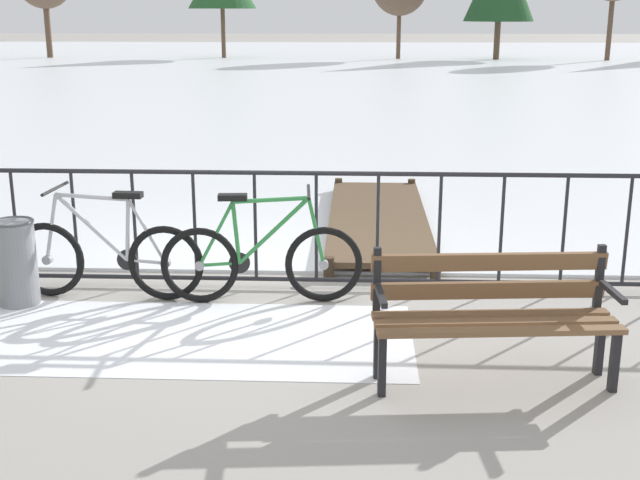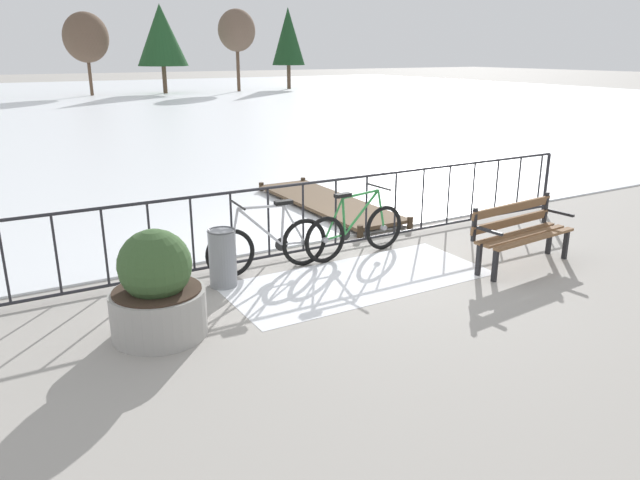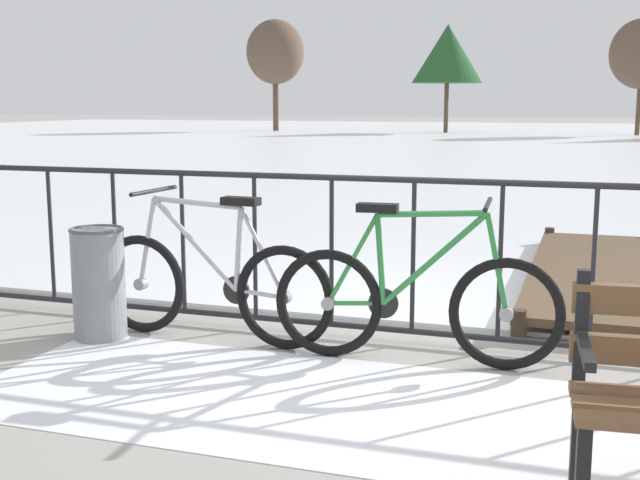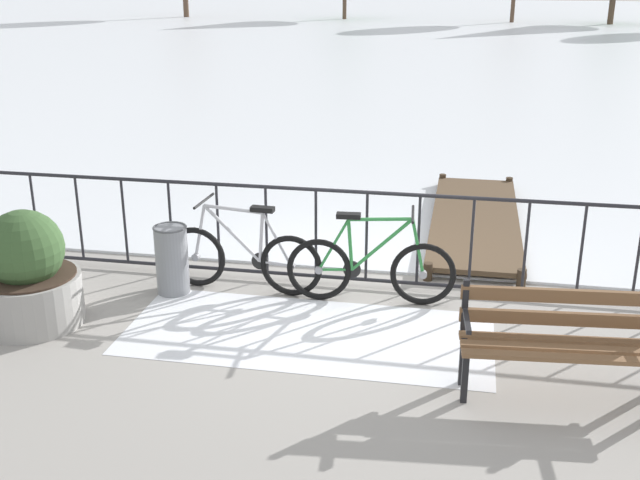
# 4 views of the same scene
# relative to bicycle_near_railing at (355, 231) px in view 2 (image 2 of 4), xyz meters

# --- Properties ---
(ground_plane) EXTENTS (160.00, 160.00, 0.00)m
(ground_plane) POSITION_rel_bicycle_near_railing_xyz_m (-0.09, 0.38, -0.37)
(ground_plane) COLOR #9E9991
(frozen_pond) EXTENTS (80.00, 56.00, 0.03)m
(frozen_pond) POSITION_rel_bicycle_near_railing_xyz_m (-0.09, 28.78, -0.35)
(frozen_pond) COLOR white
(frozen_pond) RESTS_ON ground
(snow_patch) EXTENTS (3.43, 1.50, 0.01)m
(snow_patch) POSITION_rel_bicycle_near_railing_xyz_m (-0.47, -0.82, -0.36)
(snow_patch) COLOR white
(snow_patch) RESTS_ON ground
(railing_fence) EXTENTS (9.06, 0.06, 1.07)m
(railing_fence) POSITION_rel_bicycle_near_railing_xyz_m (-0.09, 0.38, 0.19)
(railing_fence) COLOR #232328
(railing_fence) RESTS_ON ground
(bicycle_near_railing) EXTENTS (1.71, 0.52, 0.97)m
(bicycle_near_railing) POSITION_rel_bicycle_near_railing_xyz_m (0.00, 0.00, 0.00)
(bicycle_near_railing) COLOR black
(bicycle_near_railing) RESTS_ON ground
(bicycle_second) EXTENTS (1.71, 0.52, 0.97)m
(bicycle_second) POSITION_rel_bicycle_near_railing_xyz_m (-1.34, 0.04, 0.00)
(bicycle_second) COLOR black
(bicycle_second) RESTS_ON ground
(park_bench) EXTENTS (1.64, 0.62, 0.89)m
(park_bench) POSITION_rel_bicycle_near_railing_xyz_m (1.71, -1.44, 0.14)
(park_bench) COLOR brown
(park_bench) RESTS_ON ground
(planter_with_shrub) EXTENTS (0.97, 0.97, 1.13)m
(planter_with_shrub) POSITION_rel_bicycle_near_railing_xyz_m (-3.12, -1.08, 0.12)
(planter_with_shrub) COLOR #9E9B96
(planter_with_shrub) RESTS_ON ground
(trash_bin) EXTENTS (0.35, 0.35, 0.73)m
(trash_bin) POSITION_rel_bicycle_near_railing_xyz_m (-2.05, -0.14, 0.00)
(trash_bin) COLOR gray
(trash_bin) RESTS_ON ground
(wooden_dock) EXTENTS (1.10, 3.79, 0.20)m
(wooden_dock) POSITION_rel_bicycle_near_railing_xyz_m (1.04, 2.53, -0.25)
(wooden_dock) COLOR brown
(wooden_dock) RESTS_ON ground
(tree_centre) EXTENTS (2.49, 2.49, 5.97)m
(tree_centre) POSITION_rel_bicycle_near_railing_xyz_m (17.36, 35.63, 3.49)
(tree_centre) COLOR brown
(tree_centre) RESTS_ON ground
(tree_east_mid) EXTENTS (3.39, 3.39, 5.85)m
(tree_east_mid) POSITION_rel_bicycle_near_railing_xyz_m (7.56, 35.27, 3.47)
(tree_east_mid) COLOR brown
(tree_east_mid) RESTS_ON ground
(tree_far_east) EXTENTS (2.63, 2.63, 5.66)m
(tree_far_east) POSITION_rel_bicycle_near_railing_xyz_m (12.80, 34.71, 3.82)
(tree_far_east) COLOR brown
(tree_far_east) RESTS_ON ground
(tree_extra) EXTENTS (2.84, 2.84, 5.21)m
(tree_extra) POSITION_rel_bicycle_near_railing_xyz_m (2.76, 35.58, 3.27)
(tree_extra) COLOR brown
(tree_extra) RESTS_ON ground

